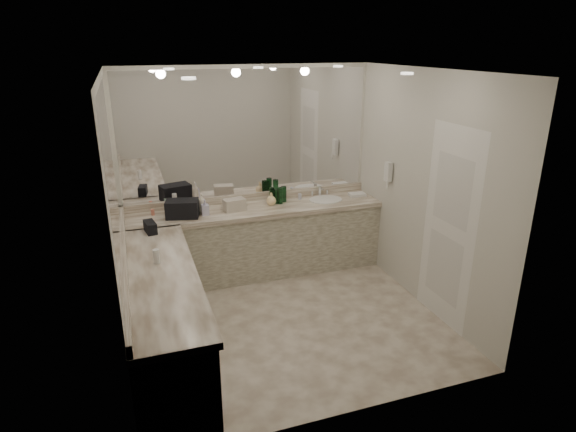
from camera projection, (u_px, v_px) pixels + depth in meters
name	position (u px, v px, depth m)	size (l,w,h in m)	color
floor	(287.00, 319.00, 5.25)	(3.20, 3.20, 0.00)	beige
ceiling	(286.00, 71.00, 4.36)	(3.20, 3.20, 0.00)	white
wall_back	(249.00, 171.00, 6.14)	(3.20, 0.02, 2.60)	beige
wall_left	(118.00, 225.00, 4.32)	(0.02, 3.00, 2.60)	beige
wall_right	(424.00, 191.00, 5.29)	(0.02, 3.00, 2.60)	beige
vanity_back_base	(257.00, 243.00, 6.17)	(3.20, 0.60, 0.84)	beige
vanity_back_top	(256.00, 210.00, 6.01)	(3.20, 0.64, 0.06)	beige
vanity_left_base	(164.00, 321.00, 4.44)	(0.60, 2.40, 0.84)	beige
vanity_left_top	(161.00, 277.00, 4.29)	(0.64, 2.42, 0.06)	beige
backsplash_back	(250.00, 197.00, 6.24)	(3.20, 0.04, 0.10)	beige
backsplash_left	(125.00, 260.00, 4.44)	(0.04, 3.00, 0.10)	beige
mirror_back	(248.00, 134.00, 5.97)	(3.12, 0.01, 1.55)	white
mirror_left	(113.00, 173.00, 4.16)	(0.01, 2.92, 1.55)	white
sink	(326.00, 200.00, 6.30)	(0.44, 0.44, 0.03)	white
faucet	(320.00, 190.00, 6.46)	(0.24, 0.16, 0.14)	silver
wall_phone	(388.00, 172.00, 5.88)	(0.06, 0.10, 0.24)	white
door	(448.00, 228.00, 4.93)	(0.02, 0.82, 2.10)	white
black_toiletry_bag	(182.00, 208.00, 5.64)	(0.37, 0.24, 0.21)	black
black_bag_spill	(150.00, 227.00, 5.20)	(0.10, 0.22, 0.12)	black
cream_cosmetic_case	(234.00, 205.00, 5.87)	(0.26, 0.16, 0.15)	beige
hand_towel	(357.00, 195.00, 6.46)	(0.22, 0.14, 0.04)	white
lotion_left	(156.00, 257.00, 4.46)	(0.06, 0.06, 0.14)	white
soap_bottle_a	(202.00, 203.00, 5.78)	(0.09, 0.09, 0.24)	white
soap_bottle_b	(205.00, 207.00, 5.72)	(0.09, 0.09, 0.19)	silver
soap_bottle_c	(271.00, 199.00, 6.07)	(0.13, 0.13, 0.16)	#FFDB9A
green_bottle_0	(277.00, 196.00, 6.13)	(0.07, 0.07, 0.18)	#154E22
green_bottle_1	(284.00, 194.00, 6.20)	(0.07, 0.07, 0.20)	#154E22
green_bottle_2	(273.00, 196.00, 6.14)	(0.07, 0.07, 0.19)	#154E22
green_bottle_3	(272.00, 195.00, 6.15)	(0.07, 0.07, 0.20)	#154E22
green_bottle_4	(280.00, 196.00, 6.12)	(0.07, 0.07, 0.21)	#154E22
amenity_bottle_0	(153.00, 212.00, 5.73)	(0.04, 0.04, 0.07)	#E57F66
amenity_bottle_1	(300.00, 197.00, 6.31)	(0.04, 0.04, 0.08)	silver
amenity_bottle_2	(170.00, 211.00, 5.75)	(0.06, 0.06, 0.08)	silver
amenity_bottle_3	(194.00, 209.00, 5.74)	(0.04, 0.04, 0.13)	#E0B28C
amenity_bottle_4	(178.00, 207.00, 5.81)	(0.06, 0.06, 0.14)	white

